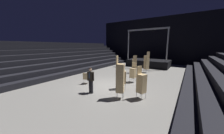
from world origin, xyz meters
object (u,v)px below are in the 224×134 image
chair_stack_rear_left (133,73)px  man_with_tie (91,79)px  chair_stack_front_left (122,77)px  chair_stack_front_right (147,62)px  chair_stack_mid_right (141,83)px  chair_stack_mid_left (120,78)px  chair_stack_mid_centre (134,64)px  stage_riser (148,63)px  loose_chair_near_man (86,78)px

chair_stack_rear_left → man_with_tie: bearing=74.5°
chair_stack_front_left → chair_stack_front_right: (-0.20, 6.24, 0.34)m
chair_stack_front_right → chair_stack_mid_right: chair_stack_front_right is taller
chair_stack_mid_right → chair_stack_mid_left: bearing=-41.0°
man_with_tie → chair_stack_mid_centre: 7.25m
chair_stack_front_left → chair_stack_mid_right: bearing=22.8°
chair_stack_mid_centre → chair_stack_rear_left: chair_stack_mid_centre is taller
chair_stack_front_left → chair_stack_rear_left: (0.00, 1.92, -0.04)m
chair_stack_front_left → chair_stack_mid_centre: 5.55m
man_with_tie → chair_stack_front_left: 2.30m
chair_stack_mid_centre → stage_riser: bearing=52.7°
chair_stack_mid_left → chair_stack_rear_left: size_ratio=1.50×
chair_stack_rear_left → loose_chair_near_man: (-3.05, -2.56, -0.33)m
stage_riser → man_with_tie: bearing=-90.2°
man_with_tie → chair_stack_mid_right: (3.10, 0.98, 0.00)m
man_with_tie → chair_stack_mid_left: bearing=-171.2°
chair_stack_mid_left → chair_stack_mid_right: size_ratio=1.30×
stage_riser → loose_chair_near_man: size_ratio=6.29×
chair_stack_mid_left → chair_stack_mid_right: chair_stack_mid_left is taller
chair_stack_front_right → loose_chair_near_man: 7.48m
man_with_tie → chair_stack_mid_left: size_ratio=0.68×
man_with_tie → chair_stack_mid_centre: bearing=-90.8°
chair_stack_front_right → chair_stack_mid_right: size_ratio=1.26×
chair_stack_mid_left → chair_stack_mid_centre: (-2.02, 6.91, -0.25)m
chair_stack_mid_right → loose_chair_near_man: size_ratio=2.08×
stage_riser → chair_stack_front_right: (1.10, -4.47, 0.65)m
chair_stack_front_left → chair_stack_mid_right: size_ratio=0.91×
chair_stack_front_right → chair_stack_rear_left: chair_stack_front_right is taller
chair_stack_mid_left → chair_stack_mid_centre: 7.20m
chair_stack_front_right → chair_stack_rear_left: (0.20, -4.33, -0.38)m
chair_stack_front_left → chair_stack_front_right: size_ratio=0.73×
chair_stack_mid_left → chair_stack_mid_centre: bearing=177.6°
man_with_tie → chair_stack_front_right: bearing=-98.8°
chair_stack_mid_left → chair_stack_rear_left: chair_stack_mid_left is taller
stage_riser → loose_chair_near_man: (-1.75, -11.35, -0.06)m
chair_stack_mid_left → chair_stack_mid_right: bearing=102.2°
chair_stack_mid_centre → chair_stack_rear_left: bearing=-105.6°
loose_chair_near_man → chair_stack_mid_right: bearing=-24.7°
man_with_tie → chair_stack_rear_left: (1.35, 3.78, -0.13)m
stage_riser → chair_stack_mid_left: stage_riser is taller
stage_riser → chair_stack_front_right: 4.65m
man_with_tie → chair_stack_front_right: (1.15, 8.11, 0.25)m
man_with_tie → chair_stack_front_right: chair_stack_front_right is taller
stage_riser → chair_stack_mid_right: bearing=-75.3°
chair_stack_front_left → chair_stack_mid_centre: chair_stack_mid_centre is taller
chair_stack_front_left → chair_stack_rear_left: bearing=139.5°
chair_stack_mid_centre → man_with_tie: bearing=-126.9°
chair_stack_mid_left → chair_stack_front_left: bearing=-174.7°
chair_stack_front_left → chair_stack_front_right: bearing=141.4°
man_with_tie → chair_stack_mid_left: 2.08m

